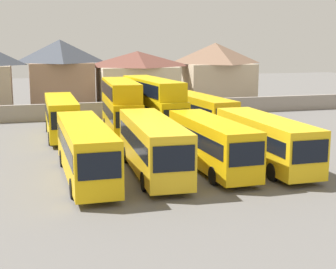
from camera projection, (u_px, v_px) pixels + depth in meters
ground at (126, 126)px, 49.27m from camera, size 140.00×140.00×0.00m
depot_boundary_wall at (116, 110)px, 54.47m from camera, size 56.00×0.50×1.80m
bus_1 at (85, 148)px, 30.15m from camera, size 2.60×11.77×3.42m
bus_2 at (152, 144)px, 31.30m from camera, size 3.09×11.28×3.48m
bus_3 at (211, 142)px, 32.26m from camera, size 2.70×10.43×3.33m
bus_4 at (265, 139)px, 33.30m from camera, size 2.69×11.04×3.30m
bus_5 at (61, 115)px, 43.32m from camera, size 2.62×10.28×3.47m
bus_6 at (121, 105)px, 44.36m from camera, size 3.11×10.21×4.87m
bus_7 at (153, 103)px, 45.20m from camera, size 3.37×11.48×4.97m
bus_8 at (200, 111)px, 46.78m from camera, size 3.43×11.17×3.27m
house_terrace_centre at (61, 74)px, 60.85m from camera, size 7.83×6.99×8.50m
house_terrace_right at (138, 80)px, 61.67m from camera, size 9.97×6.35×7.10m
house_terrace_far_right at (215, 73)px, 65.82m from camera, size 9.19×8.39×8.09m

